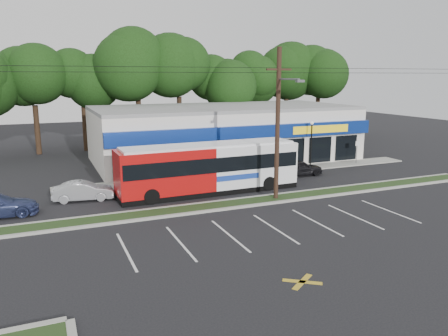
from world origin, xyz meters
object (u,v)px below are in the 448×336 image
metrobus (209,167)px  lamp_post (311,139)px  car_dark (299,168)px  pedestrian_a (232,169)px  car_silver (83,191)px  utility_pole (276,120)px  pedestrian_b (246,173)px  sign_post (357,148)px

metrobus → lamp_post: bearing=19.5°
lamp_post → car_dark: 3.96m
lamp_post → pedestrian_a: bearing=-171.3°
car_silver → pedestrian_a: (11.67, 1.68, 0.20)m
car_silver → pedestrian_a: 11.79m
metrobus → pedestrian_a: metrobus is taller
utility_pole → lamp_post: (8.17, 7.87, -2.74)m
metrobus → pedestrian_b: size_ratio=8.65×
pedestrian_a → pedestrian_b: size_ratio=1.11×
pedestrian_a → pedestrian_b: bearing=108.9°
lamp_post → car_silver: 20.32m
lamp_post → utility_pole: bearing=-136.1°
car_silver → pedestrian_a: pedestrian_a is taller
sign_post → pedestrian_a: size_ratio=1.32×
utility_pole → car_silver: 13.67m
lamp_post → pedestrian_a: size_ratio=2.51×
metrobus → sign_post: bearing=12.8°
utility_pole → metrobus: (-3.29, 3.57, -3.55)m
utility_pole → pedestrian_b: 6.89m
utility_pole → pedestrian_a: utility_pole is taller
sign_post → metrobus: metrobus is taller
metrobus → pedestrian_b: bearing=21.5°
metrobus → car_silver: size_ratio=3.33×
utility_pole → lamp_post: 11.67m
car_silver → pedestrian_a: bearing=-74.0°
utility_pole → pedestrian_a: bearing=91.4°
metrobus → car_dark: (8.85, 2.08, -1.19)m
utility_pole → car_dark: bearing=45.5°
sign_post → car_dark: 7.91m
metrobus → pedestrian_b: metrobus is taller
car_dark → pedestrian_b: 5.28m
utility_pole → metrobus: size_ratio=3.81×
car_silver → sign_post: bearing=-75.9°
car_dark → pedestrian_b: size_ratio=2.60×
metrobus → pedestrian_b: 4.06m
lamp_post → metrobus: lamp_post is taller
car_dark → car_silver: car_dark is taller
lamp_post → pedestrian_a: lamp_post is taller
utility_pole → car_dark: utility_pole is taller
car_silver → lamp_post: bearing=-73.8°
lamp_post → pedestrian_a: (-8.33, -1.27, -1.82)m
pedestrian_b → metrobus: bearing=21.3°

